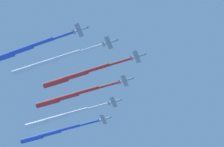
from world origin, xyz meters
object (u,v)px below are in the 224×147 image
(jet_starboard_inner, at_px, (45,63))
(jet_starboard_mid, at_px, (21,50))
(jet_port_mid, at_px, (56,118))
(jet_port_outer, at_px, (49,134))
(jet_port_inner, at_px, (67,97))
(jet_lead, at_px, (75,76))

(jet_starboard_inner, bearing_deg, jet_starboard_mid, 102.42)
(jet_port_mid, relative_size, jet_port_outer, 1.01)
(jet_port_inner, distance_m, jet_starboard_inner, 27.74)
(jet_lead, distance_m, jet_starboard_inner, 19.98)
(jet_lead, distance_m, jet_starboard_mid, 35.74)
(jet_lead, height_order, jet_port_inner, jet_lead)
(jet_starboard_mid, height_order, jet_port_outer, jet_starboard_mid)
(jet_starboard_mid, bearing_deg, jet_starboard_inner, -77.58)
(jet_port_inner, bearing_deg, jet_starboard_inner, 131.98)
(jet_port_inner, height_order, jet_port_mid, jet_port_inner)
(jet_lead, distance_m, jet_port_mid, 38.49)
(jet_port_mid, relative_size, jet_starboard_mid, 1.10)
(jet_starboard_inner, xyz_separation_m, jet_port_mid, (38.98, -19.87, -3.04))
(jet_starboard_inner, bearing_deg, jet_port_outer, -20.13)
(jet_starboard_inner, distance_m, jet_port_outer, 61.01)
(jet_lead, height_order, jet_starboard_inner, jet_starboard_inner)
(jet_lead, relative_size, jet_starboard_inner, 0.96)
(jet_port_inner, xyz_separation_m, jet_port_outer, (38.80, -0.46, 1.29))
(jet_starboard_mid, xyz_separation_m, jet_port_outer, (60.70, -36.59, -0.85))
(jet_port_mid, distance_m, jet_port_outer, 18.40)
(jet_lead, relative_size, jet_port_outer, 0.97)
(jet_port_inner, bearing_deg, jet_lead, 177.98)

